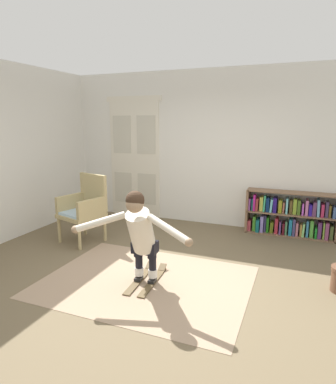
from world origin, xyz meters
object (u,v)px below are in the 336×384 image
at_px(bookshelf, 290,216).
at_px(skis_pair, 147,279).
at_px(person_skier, 140,230).
at_px(wicker_chair, 85,207).

bearing_deg(bookshelf, skis_pair, -122.43).
bearing_deg(person_skier, bookshelf, 59.66).
height_order(wicker_chair, person_skier, person_skier).
bearing_deg(skis_pair, person_skier, -85.88).
distance_m(bookshelf, person_skier, 3.10).
relative_size(skis_pair, person_skier, 0.60).
xyz_separation_m(bookshelf, wicker_chair, (-3.13, -1.54, 0.23)).
bearing_deg(wicker_chair, skis_pair, -30.72).
bearing_deg(person_skier, skis_pair, 94.12).
distance_m(bookshelf, skis_pair, 2.94).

